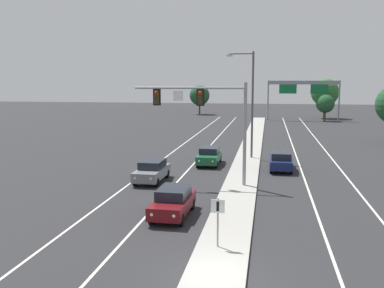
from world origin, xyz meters
The scene contains 17 objects.
ground_plane centered at (0.00, 0.00, 0.00)m, with size 260.00×260.00×0.00m, color #28282B.
median_island centered at (0.00, 18.00, 0.07)m, with size 2.40×110.00×0.15m, color #9E9B93.
lane_stripe_oncoming_center centered at (-4.70, 25.00, 0.00)m, with size 0.14×100.00×0.01m, color silver.
lane_stripe_receding_center centered at (4.70, 25.00, 0.00)m, with size 0.14×100.00×0.01m, color silver.
edge_stripe_left centered at (-8.00, 25.00, 0.00)m, with size 0.14×100.00×0.01m, color silver.
edge_stripe_right centered at (8.00, 25.00, 0.00)m, with size 0.14×100.00×0.01m, color silver.
overhead_signal_mast centered at (-2.29, 14.82, 5.36)m, with size 7.97×0.44×7.20m.
median_sign_post centered at (-0.22, 2.86, 1.59)m, with size 0.60×0.10×2.20m.
street_lamp_median centered at (0.12, 26.29, 5.79)m, with size 2.58×0.28×10.00m.
car_oncoming_darkred centered at (-3.23, 7.36, 0.82)m, with size 1.90×4.50×1.58m.
car_oncoming_grey centered at (-6.59, 15.38, 0.82)m, with size 1.89×4.50×1.58m.
car_oncoming_green centered at (-3.26, 22.72, 0.82)m, with size 1.82×4.47×1.58m.
car_receding_navy centered at (2.98, 21.28, 0.82)m, with size 1.83×4.48×1.58m.
highway_sign_gantry centered at (8.20, 69.57, 6.16)m, with size 13.28×0.42×7.50m.
tree_far_right_b centered at (12.18, 69.05, 3.23)m, with size 3.43×3.43×4.96m.
tree_far_left_b centered at (-13.34, 81.54, 4.21)m, with size 4.46×4.46×6.45m.
tree_far_right_c centered at (12.77, 75.19, 5.17)m, with size 5.47×5.47×7.91m.
Camera 1 is at (1.87, -15.82, 7.46)m, focal length 41.30 mm.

